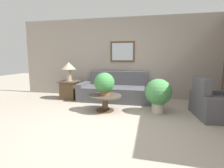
{
  "coord_description": "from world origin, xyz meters",
  "views": [
    {
      "loc": [
        0.69,
        -3.03,
        1.3
      ],
      "look_at": [
        -0.35,
        1.68,
        0.58
      ],
      "focal_mm": 28.0,
      "sensor_mm": 36.0,
      "label": 1
    }
  ],
  "objects_px": {
    "couch_main": "(116,91)",
    "potted_plant_floor": "(158,93)",
    "table_lamp": "(69,67)",
    "coffee_table": "(105,99)",
    "side_table": "(69,90)",
    "armchair": "(216,105)",
    "potted_plant_on_table": "(104,83)"
  },
  "relations": [
    {
      "from": "side_table",
      "to": "potted_plant_floor",
      "type": "relative_size",
      "value": 0.7
    },
    {
      "from": "armchair",
      "to": "potted_plant_on_table",
      "type": "distance_m",
      "value": 2.55
    },
    {
      "from": "couch_main",
      "to": "potted_plant_floor",
      "type": "distance_m",
      "value": 1.6
    },
    {
      "from": "table_lamp",
      "to": "potted_plant_floor",
      "type": "height_order",
      "value": "table_lamp"
    },
    {
      "from": "couch_main",
      "to": "coffee_table",
      "type": "relative_size",
      "value": 2.79
    },
    {
      "from": "coffee_table",
      "to": "potted_plant_on_table",
      "type": "bearing_deg",
      "value": -94.9
    },
    {
      "from": "couch_main",
      "to": "table_lamp",
      "type": "distance_m",
      "value": 1.68
    },
    {
      "from": "side_table",
      "to": "table_lamp",
      "type": "bearing_deg",
      "value": -90.0
    },
    {
      "from": "couch_main",
      "to": "armchair",
      "type": "height_order",
      "value": "same"
    },
    {
      "from": "armchair",
      "to": "couch_main",
      "type": "bearing_deg",
      "value": 60.21
    },
    {
      "from": "couch_main",
      "to": "potted_plant_floor",
      "type": "relative_size",
      "value": 2.75
    },
    {
      "from": "coffee_table",
      "to": "potted_plant_floor",
      "type": "relative_size",
      "value": 0.99
    },
    {
      "from": "coffee_table",
      "to": "side_table",
      "type": "height_order",
      "value": "side_table"
    },
    {
      "from": "armchair",
      "to": "side_table",
      "type": "bearing_deg",
      "value": 70.79
    },
    {
      "from": "potted_plant_floor",
      "to": "armchair",
      "type": "bearing_deg",
      "value": -2.63
    },
    {
      "from": "couch_main",
      "to": "potted_plant_on_table",
      "type": "height_order",
      "value": "potted_plant_on_table"
    },
    {
      "from": "armchair",
      "to": "table_lamp",
      "type": "relative_size",
      "value": 1.93
    },
    {
      "from": "coffee_table",
      "to": "side_table",
      "type": "distance_m",
      "value": 1.76
    },
    {
      "from": "table_lamp",
      "to": "armchair",
      "type": "bearing_deg",
      "value": -13.44
    },
    {
      "from": "couch_main",
      "to": "potted_plant_on_table",
      "type": "xyz_separation_m",
      "value": [
        -0.07,
        -1.21,
        0.42
      ]
    },
    {
      "from": "table_lamp",
      "to": "coffee_table",
      "type": "bearing_deg",
      "value": -35.2
    },
    {
      "from": "couch_main",
      "to": "table_lamp",
      "type": "relative_size",
      "value": 3.8
    },
    {
      "from": "potted_plant_on_table",
      "to": "armchair",
      "type": "bearing_deg",
      "value": 2.59
    },
    {
      "from": "armchair",
      "to": "side_table",
      "type": "relative_size",
      "value": 1.98
    },
    {
      "from": "couch_main",
      "to": "side_table",
      "type": "bearing_deg",
      "value": -174.43
    },
    {
      "from": "armchair",
      "to": "potted_plant_floor",
      "type": "distance_m",
      "value": 1.26
    },
    {
      "from": "potted_plant_on_table",
      "to": "coffee_table",
      "type": "bearing_deg",
      "value": 85.1
    },
    {
      "from": "couch_main",
      "to": "armchair",
      "type": "distance_m",
      "value": 2.68
    },
    {
      "from": "coffee_table",
      "to": "side_table",
      "type": "relative_size",
      "value": 1.4
    },
    {
      "from": "potted_plant_on_table",
      "to": "side_table",
      "type": "bearing_deg",
      "value": 143.64
    },
    {
      "from": "couch_main",
      "to": "potted_plant_on_table",
      "type": "distance_m",
      "value": 1.28
    },
    {
      "from": "armchair",
      "to": "table_lamp",
      "type": "xyz_separation_m",
      "value": [
        -3.95,
        0.94,
        0.74
      ]
    }
  ]
}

